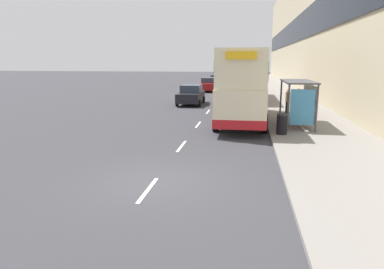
% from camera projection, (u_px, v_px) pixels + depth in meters
% --- Properties ---
extents(ground_plane, '(220.00, 220.00, 0.00)m').
position_uv_depth(ground_plane, '(155.00, 181.00, 10.73)').
color(ground_plane, '#38383D').
extents(pavement, '(5.00, 93.00, 0.14)m').
position_uv_depth(pavement, '(274.00, 88.00, 46.90)').
color(pavement, gray).
rests_on(pavement, ground_plane).
extents(terrace_facade, '(3.10, 93.00, 17.15)m').
position_uv_depth(terrace_facade, '(309.00, 23.00, 44.50)').
color(terrace_facade, '#C6B793').
rests_on(terrace_facade, ground_plane).
extents(lane_mark_0, '(0.12, 2.00, 0.01)m').
position_uv_depth(lane_mark_0, '(148.00, 190.00, 10.00)').
color(lane_mark_0, silver).
rests_on(lane_mark_0, ground_plane).
extents(lane_mark_1, '(0.12, 2.00, 0.01)m').
position_uv_depth(lane_mark_1, '(182.00, 146.00, 15.12)').
color(lane_mark_1, silver).
rests_on(lane_mark_1, ground_plane).
extents(lane_mark_2, '(0.12, 2.00, 0.01)m').
position_uv_depth(lane_mark_2, '(198.00, 125.00, 20.25)').
color(lane_mark_2, silver).
rests_on(lane_mark_2, ground_plane).
extents(lane_mark_3, '(0.12, 2.00, 0.01)m').
position_uv_depth(lane_mark_3, '(208.00, 112.00, 25.38)').
color(lane_mark_3, silver).
rests_on(lane_mark_3, ground_plane).
extents(lane_mark_4, '(0.12, 2.00, 0.01)m').
position_uv_depth(lane_mark_4, '(215.00, 103.00, 30.50)').
color(lane_mark_4, silver).
rests_on(lane_mark_4, ground_plane).
extents(lane_mark_5, '(0.12, 2.00, 0.01)m').
position_uv_depth(lane_mark_5, '(219.00, 97.00, 35.63)').
color(lane_mark_5, silver).
rests_on(lane_mark_5, ground_plane).
extents(lane_mark_6, '(0.12, 2.00, 0.01)m').
position_uv_depth(lane_mark_6, '(223.00, 93.00, 40.75)').
color(lane_mark_6, silver).
rests_on(lane_mark_6, ground_plane).
extents(lane_mark_7, '(0.12, 2.00, 0.01)m').
position_uv_depth(lane_mark_7, '(225.00, 89.00, 45.88)').
color(lane_mark_7, silver).
rests_on(lane_mark_7, ground_plane).
extents(bus_shelter, '(1.60, 4.20, 2.48)m').
position_uv_depth(bus_shelter, '(302.00, 95.00, 18.80)').
color(bus_shelter, '#4C4C51').
rests_on(bus_shelter, ground_plane).
extents(double_decker_bus_near, '(2.85, 10.17, 4.30)m').
position_uv_depth(double_decker_bus_near, '(242.00, 85.00, 20.72)').
color(double_decker_bus_near, beige).
rests_on(double_decker_bus_near, ground_plane).
extents(double_decker_bus_ahead, '(2.85, 10.95, 4.30)m').
position_uv_depth(double_decker_bus_ahead, '(243.00, 76.00, 32.73)').
color(double_decker_bus_ahead, beige).
rests_on(double_decker_bus_ahead, ground_plane).
extents(car_0, '(1.98, 3.84, 1.66)m').
position_uv_depth(car_0, '(216.00, 81.00, 51.18)').
color(car_0, navy).
rests_on(car_0, ground_plane).
extents(car_1, '(2.10, 3.89, 1.65)m').
position_uv_depth(car_1, '(244.00, 74.00, 77.00)').
color(car_1, navy).
rests_on(car_1, ground_plane).
extents(car_2, '(2.05, 4.59, 1.69)m').
position_uv_depth(car_2, '(209.00, 85.00, 42.18)').
color(car_2, maroon).
rests_on(car_2, ground_plane).
extents(car_3, '(2.07, 4.53, 1.68)m').
position_uv_depth(car_3, '(191.00, 95.00, 29.54)').
color(car_3, black).
rests_on(car_3, ground_plane).
extents(pedestrian_at_shelter, '(0.34, 0.34, 1.71)m').
position_uv_depth(pedestrian_at_shelter, '(288.00, 101.00, 23.42)').
color(pedestrian_at_shelter, '#23232D').
rests_on(pedestrian_at_shelter, ground_plane).
extents(pedestrian_1, '(0.34, 0.34, 1.74)m').
position_uv_depth(pedestrian_1, '(298.00, 100.00, 23.78)').
color(pedestrian_1, '#23232D').
rests_on(pedestrian_1, ground_plane).
extents(litter_bin, '(0.55, 0.55, 1.05)m').
position_uv_depth(litter_bin, '(282.00, 124.00, 16.87)').
color(litter_bin, black).
rests_on(litter_bin, ground_plane).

